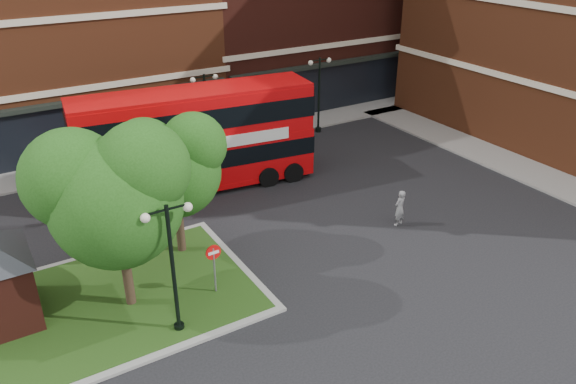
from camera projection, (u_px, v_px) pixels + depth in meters
ground at (313, 286)px, 22.16m from camera, size 120.00×120.00×0.00m
pavement_far at (166, 150)px, 34.78m from camera, size 44.00×3.00×0.12m
pavement_side at (540, 176)px, 31.32m from camera, size 3.00×28.00×0.12m
traffic_island at (88, 310)px, 20.71m from camera, size 12.60×7.60×0.15m
tree_island_west at (111, 191)px, 18.94m from camera, size 5.40×4.71×7.21m
tree_island_east at (171, 162)px, 22.49m from camera, size 4.46×3.90×6.29m
lamp_island at (172, 264)px, 18.50m from camera, size 1.72×0.36×5.00m
lamp_far_left at (206, 111)px, 32.95m from camera, size 1.72×0.36×5.00m
lamp_far_right at (319, 91)px, 36.66m from camera, size 1.72×0.36×5.00m
bus at (196, 133)px, 28.85m from camera, size 12.51×4.24×4.68m
woman at (400, 208)px, 26.15m from camera, size 0.72×0.54×1.77m
car_silver at (62, 164)px, 31.24m from camera, size 4.26×1.89×1.43m
car_white at (215, 137)px, 35.30m from camera, size 3.91×1.72×1.25m
no_entry_sign at (214, 260)px, 20.98m from camera, size 0.61×0.08×2.20m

